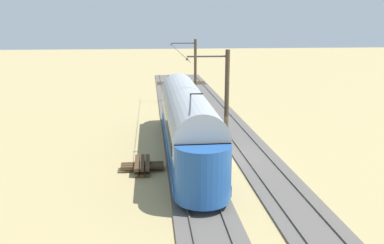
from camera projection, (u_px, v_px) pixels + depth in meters
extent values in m
plane|color=tan|center=(221.00, 156.00, 24.54)|extent=(220.00, 220.00, 0.00)
cube|color=#56514C|center=(254.00, 154.00, 24.74)|extent=(2.80, 80.00, 0.10)
cube|color=#59544C|center=(243.00, 153.00, 24.65)|extent=(0.07, 80.00, 0.08)
cube|color=#59544C|center=(265.00, 153.00, 24.80)|extent=(0.07, 80.00, 0.08)
cube|color=#47331E|center=(195.00, 82.00, 55.58)|extent=(2.50, 0.24, 0.08)
cube|color=#47331E|center=(196.00, 82.00, 54.96)|extent=(2.50, 0.24, 0.08)
cube|color=#47331E|center=(196.00, 83.00, 54.33)|extent=(2.50, 0.24, 0.08)
cube|color=#47331E|center=(197.00, 84.00, 53.70)|extent=(2.50, 0.24, 0.08)
cube|color=#47331E|center=(198.00, 84.00, 53.08)|extent=(2.50, 0.24, 0.08)
cube|color=#56514C|center=(188.00, 157.00, 24.31)|extent=(2.80, 80.00, 0.10)
cube|color=#59544C|center=(176.00, 156.00, 24.21)|extent=(0.07, 80.00, 0.08)
cube|color=#59544C|center=(199.00, 155.00, 24.36)|extent=(0.07, 80.00, 0.08)
cube|color=#47331E|center=(166.00, 82.00, 55.14)|extent=(2.50, 0.24, 0.08)
cube|color=#47331E|center=(166.00, 83.00, 54.52)|extent=(2.50, 0.24, 0.08)
cube|color=#47331E|center=(166.00, 83.00, 53.89)|extent=(2.50, 0.24, 0.08)
cube|color=#47331E|center=(167.00, 84.00, 53.26)|extent=(2.50, 0.24, 0.08)
cube|color=#47331E|center=(167.00, 85.00, 52.64)|extent=(2.50, 0.24, 0.08)
cube|color=#1E4C93|center=(187.00, 144.00, 24.76)|extent=(2.65, 15.05, 0.55)
cube|color=#1E4C93|center=(187.00, 132.00, 24.57)|extent=(2.55, 15.05, 0.95)
cube|color=silver|center=(187.00, 117.00, 24.33)|extent=(2.55, 15.05, 1.05)
cylinder|color=#999EA3|center=(187.00, 109.00, 24.20)|extent=(2.65, 14.75, 2.65)
cylinder|color=#1E4C93|center=(178.00, 105.00, 31.72)|extent=(2.55, 2.55, 2.55)
cylinder|color=#1E4C93|center=(203.00, 172.00, 17.31)|extent=(2.55, 2.55, 2.55)
cube|color=black|center=(177.00, 90.00, 32.57)|extent=(1.63, 0.08, 0.36)
cube|color=black|center=(177.00, 94.00, 32.68)|extent=(1.73, 0.06, 0.80)
cube|color=black|center=(207.00, 116.00, 24.46)|extent=(0.04, 12.64, 0.80)
cube|color=black|center=(166.00, 117.00, 24.19)|extent=(0.04, 12.64, 0.80)
cylinder|color=silver|center=(177.00, 105.00, 33.00)|extent=(0.24, 0.06, 0.24)
cube|color=gray|center=(177.00, 115.00, 33.16)|extent=(1.94, 0.12, 0.20)
cylinder|color=black|center=(196.00, 94.00, 19.22)|extent=(0.07, 4.94, 0.94)
cylinder|color=black|center=(190.00, 126.00, 29.51)|extent=(0.10, 0.76, 0.76)
cylinder|color=black|center=(171.00, 127.00, 29.36)|extent=(0.10, 0.76, 0.76)
cylinder|color=black|center=(209.00, 173.00, 20.22)|extent=(0.10, 0.76, 0.76)
cylinder|color=black|center=(182.00, 174.00, 20.07)|extent=(0.10, 0.76, 0.76)
cylinder|color=#423323|center=(195.00, 72.00, 40.29)|extent=(0.28, 0.28, 6.60)
cylinder|color=#2D2D2D|center=(183.00, 43.00, 39.46)|extent=(2.46, 0.10, 0.10)
sphere|color=#334733|center=(171.00, 45.00, 39.37)|extent=(0.16, 0.16, 0.16)
cylinder|color=#423323|center=(227.00, 104.00, 24.14)|extent=(0.28, 0.28, 6.60)
cylinder|color=#2D2D2D|center=(207.00, 56.00, 23.30)|extent=(2.46, 0.10, 0.10)
sphere|color=#334733|center=(187.00, 59.00, 23.21)|extent=(0.16, 0.16, 0.16)
cylinder|color=black|center=(177.00, 50.00, 31.29)|extent=(0.03, 20.76, 0.03)
cylinder|color=black|center=(183.00, 43.00, 39.46)|extent=(2.46, 0.02, 0.02)
cube|color=#47331E|center=(148.00, 168.00, 22.23)|extent=(0.24, 2.40, 0.18)
cube|color=#47331E|center=(142.00, 169.00, 22.20)|extent=(0.24, 2.40, 0.18)
cube|color=#47331E|center=(137.00, 169.00, 22.16)|extent=(0.24, 2.40, 0.18)
cube|color=#47331E|center=(142.00, 164.00, 22.44)|extent=(2.40, 0.24, 0.18)
cube|color=#47331E|center=(142.00, 166.00, 22.15)|extent=(2.40, 0.24, 0.18)
cube|color=#47331E|center=(142.00, 167.00, 21.86)|extent=(2.40, 0.24, 0.18)
cube|color=#47331E|center=(148.00, 162.00, 22.14)|extent=(0.24, 2.40, 0.18)
cube|color=#47331E|center=(142.00, 163.00, 22.11)|extent=(0.24, 2.40, 0.18)
cube|color=#47331E|center=(137.00, 163.00, 22.08)|extent=(0.24, 2.40, 0.18)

